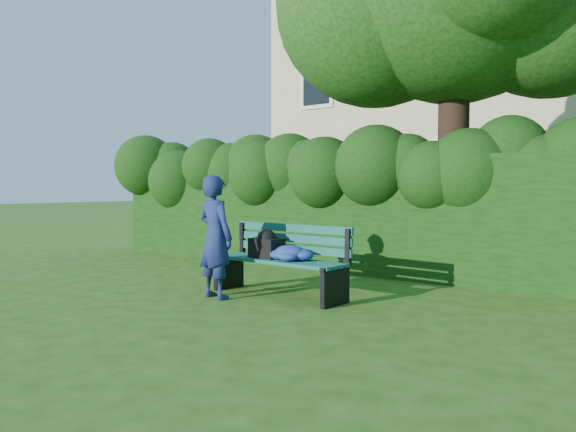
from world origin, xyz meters
The scene contains 5 objects.
ground centered at (0.00, 0.00, 0.00)m, with size 80.00×80.00×0.00m, color #1F540F.
apartment_building centered at (0.00, 13.99, 6.00)m, with size 16.00×8.08×12.00m.
hedge centered at (0.00, 2.20, 0.90)m, with size 10.00×1.00×1.80m.
park_bench centered at (0.55, -0.26, 0.50)m, with size 1.87×0.64×0.89m.
man_reading centered at (-0.01, -0.85, 0.75)m, with size 0.55×0.36×1.51m, color navy.
Camera 1 is at (4.86, -5.71, 1.37)m, focal length 35.00 mm.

